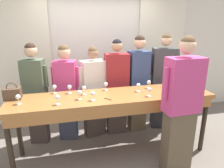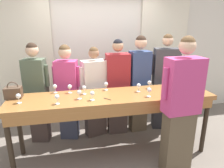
{
  "view_description": "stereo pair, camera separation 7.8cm",
  "coord_description": "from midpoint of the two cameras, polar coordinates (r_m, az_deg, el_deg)",
  "views": [
    {
      "loc": [
        -0.66,
        -2.69,
        2.02
      ],
      "look_at": [
        0.0,
        0.07,
        1.14
      ],
      "focal_mm": 32.0,
      "sensor_mm": 36.0,
      "label": 1
    },
    {
      "loc": [
        -0.58,
        -2.71,
        2.02
      ],
      "look_at": [
        0.0,
        0.07,
        1.14
      ],
      "focal_mm": 32.0,
      "sensor_mm": 36.0,
      "label": 2
    }
  ],
  "objects": [
    {
      "name": "guest_cream_sweater",
      "position": [
        3.56,
        -4.31,
        -2.46
      ],
      "size": [
        0.54,
        0.34,
        1.63
      ],
      "color": "#473833",
      "rests_on": "ground_plane"
    },
    {
      "name": "ground_plane",
      "position": [
        3.43,
        0.94,
        -18.86
      ],
      "size": [
        18.0,
        18.0,
        0.0
      ],
      "primitive_type": "plane",
      "color": "#70665B"
    },
    {
      "name": "potted_plant",
      "position": [
        4.97,
        21.24,
        -4.29
      ],
      "size": [
        0.26,
        0.26,
        0.55
      ],
      "color": "#935B3D",
      "rests_on": "ground_plane"
    },
    {
      "name": "wine_glass_back_right",
      "position": [
        2.92,
        11.36,
        -1.8
      ],
      "size": [
        0.06,
        0.06,
        0.13
      ],
      "color": "white",
      "rests_on": "tasting_bar"
    },
    {
      "name": "wall_back",
      "position": [
        4.25,
        -3.37,
        8.8
      ],
      "size": [
        12.0,
        0.06,
        2.8
      ],
      "color": "silver",
      "rests_on": "ground_plane"
    },
    {
      "name": "guest_striped_shirt",
      "position": [
        3.61,
        2.21,
        -0.98
      ],
      "size": [
        0.52,
        0.25,
        1.75
      ],
      "color": "#473833",
      "rests_on": "ground_plane"
    },
    {
      "name": "wine_glass_front_left",
      "position": [
        2.9,
        -24.5,
        -3.25
      ],
      "size": [
        0.06,
        0.06,
        0.13
      ],
      "color": "white",
      "rests_on": "tasting_bar"
    },
    {
      "name": "guest_olive_jacket",
      "position": [
        3.55,
        -20.06,
        -2.31
      ],
      "size": [
        0.46,
        0.31,
        1.72
      ],
      "color": "#473833",
      "rests_on": "ground_plane"
    },
    {
      "name": "tasting_bar",
      "position": [
        2.97,
        1.11,
        -4.98
      ],
      "size": [
        2.99,
        0.68,
        0.99
      ],
      "color": "#9E6633",
      "rests_on": "ground_plane"
    },
    {
      "name": "wine_glass_back_mid",
      "position": [
        3.28,
        11.32,
        0.31
      ],
      "size": [
        0.06,
        0.06,
        0.13
      ],
      "color": "white",
      "rests_on": "tasting_bar"
    },
    {
      "name": "wine_glass_front_right",
      "position": [
        3.1,
        8.34,
        -0.53
      ],
      "size": [
        0.06,
        0.06,
        0.13
      ],
      "color": "white",
      "rests_on": "tasting_bar"
    },
    {
      "name": "wine_glass_center_left",
      "position": [
        3.08,
        -11.28,
        -0.84
      ],
      "size": [
        0.06,
        0.06,
        0.13
      ],
      "color": "white",
      "rests_on": "tasting_bar"
    },
    {
      "name": "handbag",
      "position": [
        3.13,
        -25.71,
        -2.14
      ],
      "size": [
        0.22,
        0.15,
        0.24
      ],
      "color": "brown",
      "rests_on": "tasting_bar"
    },
    {
      "name": "guest_pink_top",
      "position": [
        3.52,
        -11.98,
        -2.22
      ],
      "size": [
        0.48,
        0.33,
        1.68
      ],
      "color": "#383D51",
      "rests_on": "ground_plane"
    },
    {
      "name": "guest_navy_coat",
      "position": [
        3.71,
        8.36,
        0.24
      ],
      "size": [
        0.47,
        0.27,
        1.81
      ],
      "color": "brown",
      "rests_on": "ground_plane"
    },
    {
      "name": "wine_glass_by_handbag",
      "position": [
        3.3,
        21.69,
        -0.53
      ],
      "size": [
        0.06,
        0.06,
        0.13
      ],
      "color": "white",
      "rests_on": "tasting_bar"
    },
    {
      "name": "curtain_panel_left",
      "position": [
        4.23,
        -22.94,
        6.67
      ],
      "size": [
        1.05,
        0.03,
        2.69
      ],
      "color": "#EFE5C6",
      "rests_on": "ground_plane"
    },
    {
      "name": "pen",
      "position": [
        2.79,
        -0.51,
        -4.32
      ],
      "size": [
        0.09,
        0.1,
        0.01
      ],
      "color": "black",
      "rests_on": "tasting_bar"
    },
    {
      "name": "curtain_panel_right",
      "position": [
        4.63,
        14.8,
        8.26
      ],
      "size": [
        1.05,
        0.03,
        2.69
      ],
      "color": "#EFE5C6",
      "rests_on": "ground_plane"
    },
    {
      "name": "host_pouring",
      "position": [
        2.76,
        19.76,
        -6.59
      ],
      "size": [
        0.57,
        0.27,
        1.87
      ],
      "color": "brown",
      "rests_on": "ground_plane"
    },
    {
      "name": "wine_glass_near_host",
      "position": [
        2.74,
        -4.89,
        -2.78
      ],
      "size": [
        0.06,
        0.06,
        0.13
      ],
      "color": "white",
      "rests_on": "tasting_bar"
    },
    {
      "name": "guest_beige_cap",
      "position": [
        3.92,
        15.29,
        0.33
      ],
      "size": [
        0.55,
        0.36,
        1.83
      ],
      "color": "#28282D",
      "rests_on": "ground_plane"
    },
    {
      "name": "wine_glass_front_mid",
      "position": [
        2.7,
        -14.66,
        -3.67
      ],
      "size": [
        0.06,
        0.06,
        0.13
      ],
      "color": "white",
      "rests_on": "tasting_bar"
    },
    {
      "name": "wine_glass_center_right",
      "position": [
        3.14,
        -1.01,
        -0.12
      ],
      "size": [
        0.06,
        0.06,
        0.13
      ],
      "color": "white",
      "rests_on": "tasting_bar"
    },
    {
      "name": "wine_glass_center_mid",
      "position": [
        2.99,
        -7.23,
        -1.19
      ],
      "size": [
        0.06,
        0.06,
        0.13
      ],
      "color": "white",
      "rests_on": "tasting_bar"
    },
    {
      "name": "wine_bottle",
      "position": [
        3.51,
        17.18,
        1.35
      ],
      "size": [
        0.08,
        0.08,
        0.31
      ],
      "color": "black",
      "rests_on": "tasting_bar"
    },
    {
      "name": "wine_glass_by_bottle",
      "position": [
        2.81,
        -8.57,
        -2.45
      ],
      "size": [
        0.06,
        0.06,
        0.13
      ],
      "color": "white",
      "rests_on": "tasting_bar"
    },
    {
      "name": "wine_glass_back_left",
      "position": [
        3.14,
        -15.32,
        -0.78
      ],
      "size": [
        0.06,
        0.06,
        0.13
      ],
      "color": "white",
      "rests_on": "tasting_bar"
    }
  ]
}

